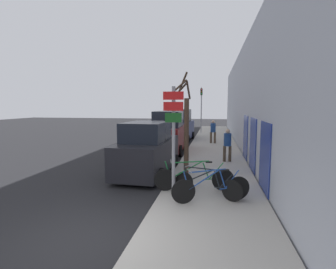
{
  "coord_description": "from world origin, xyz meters",
  "views": [
    {
      "loc": [
        2.64,
        -4.85,
        2.88
      ],
      "look_at": [
        0.8,
        5.47,
        1.71
      ],
      "focal_mm": 28.0,
      "sensor_mm": 36.0,
      "label": 1
    }
  ],
  "objects_px": {
    "parked_car_2": "(180,127)",
    "street_tree": "(185,129)",
    "bicycle_2": "(194,178)",
    "parked_car_1": "(169,134)",
    "pedestrian_far": "(213,130)",
    "traffic_light": "(201,104)",
    "bicycle_0": "(211,188)",
    "bicycle_1": "(207,184)",
    "signpost": "(173,136)",
    "pedestrian_near": "(227,143)",
    "parked_car_0": "(148,150)"
  },
  "relations": [
    {
      "from": "parked_car_0",
      "to": "street_tree",
      "type": "distance_m",
      "value": 2.05
    },
    {
      "from": "signpost",
      "to": "bicycle_2",
      "type": "bearing_deg",
      "value": 50.15
    },
    {
      "from": "bicycle_2",
      "to": "street_tree",
      "type": "relative_size",
      "value": 0.64
    },
    {
      "from": "signpost",
      "to": "bicycle_1",
      "type": "relative_size",
      "value": 1.61
    },
    {
      "from": "parked_car_2",
      "to": "traffic_light",
      "type": "relative_size",
      "value": 0.98
    },
    {
      "from": "bicycle_2",
      "to": "street_tree",
      "type": "xyz_separation_m",
      "value": [
        -0.47,
        1.62,
        1.41
      ]
    },
    {
      "from": "bicycle_1",
      "to": "pedestrian_far",
      "type": "xyz_separation_m",
      "value": [
        0.1,
        11.36,
        0.58
      ]
    },
    {
      "from": "signpost",
      "to": "pedestrian_near",
      "type": "height_order",
      "value": "signpost"
    },
    {
      "from": "parked_car_0",
      "to": "parked_car_1",
      "type": "distance_m",
      "value": 5.13
    },
    {
      "from": "bicycle_1",
      "to": "parked_car_2",
      "type": "bearing_deg",
      "value": 36.48
    },
    {
      "from": "bicycle_2",
      "to": "parked_car_1",
      "type": "height_order",
      "value": "parked_car_1"
    },
    {
      "from": "street_tree",
      "to": "bicycle_0",
      "type": "bearing_deg",
      "value": -67.68
    },
    {
      "from": "parked_car_2",
      "to": "street_tree",
      "type": "bearing_deg",
      "value": -77.91
    },
    {
      "from": "pedestrian_far",
      "to": "traffic_light",
      "type": "relative_size",
      "value": 0.37
    },
    {
      "from": "bicycle_1",
      "to": "traffic_light",
      "type": "bearing_deg",
      "value": 29.04
    },
    {
      "from": "traffic_light",
      "to": "pedestrian_far",
      "type": "bearing_deg",
      "value": -80.09
    },
    {
      "from": "bicycle_1",
      "to": "street_tree",
      "type": "distance_m",
      "value": 2.67
    },
    {
      "from": "parked_car_1",
      "to": "pedestrian_near",
      "type": "xyz_separation_m",
      "value": [
        3.38,
        -2.74,
        -0.07
      ]
    },
    {
      "from": "bicycle_1",
      "to": "pedestrian_near",
      "type": "xyz_separation_m",
      "value": [
        0.83,
        5.14,
        0.54
      ]
    },
    {
      "from": "signpost",
      "to": "parked_car_2",
      "type": "bearing_deg",
      "value": 96.75
    },
    {
      "from": "bicycle_0",
      "to": "parked_car_1",
      "type": "height_order",
      "value": "parked_car_1"
    },
    {
      "from": "bicycle_0",
      "to": "parked_car_1",
      "type": "relative_size",
      "value": 0.53
    },
    {
      "from": "pedestrian_near",
      "to": "pedestrian_far",
      "type": "relative_size",
      "value": 0.96
    },
    {
      "from": "bicycle_0",
      "to": "bicycle_1",
      "type": "distance_m",
      "value": 0.48
    },
    {
      "from": "parked_car_1",
      "to": "parked_car_2",
      "type": "height_order",
      "value": "parked_car_2"
    },
    {
      "from": "parked_car_2",
      "to": "bicycle_0",
      "type": "bearing_deg",
      "value": -75.33
    },
    {
      "from": "street_tree",
      "to": "parked_car_0",
      "type": "bearing_deg",
      "value": 157.33
    },
    {
      "from": "signpost",
      "to": "parked_car_1",
      "type": "bearing_deg",
      "value": 100.89
    },
    {
      "from": "bicycle_0",
      "to": "parked_car_1",
      "type": "bearing_deg",
      "value": -3.22
    },
    {
      "from": "street_tree",
      "to": "bicycle_1",
      "type": "bearing_deg",
      "value": -66.56
    },
    {
      "from": "bicycle_0",
      "to": "signpost",
      "type": "bearing_deg",
      "value": 58.7
    },
    {
      "from": "parked_car_1",
      "to": "pedestrian_far",
      "type": "relative_size",
      "value": 2.51
    },
    {
      "from": "bicycle_2",
      "to": "parked_car_0",
      "type": "relative_size",
      "value": 0.56
    },
    {
      "from": "signpost",
      "to": "bicycle_0",
      "type": "relative_size",
      "value": 1.5
    },
    {
      "from": "bicycle_0",
      "to": "parked_car_0",
      "type": "bearing_deg",
      "value": 18.97
    },
    {
      "from": "parked_car_0",
      "to": "parked_car_2",
      "type": "height_order",
      "value": "parked_car_2"
    },
    {
      "from": "bicycle_1",
      "to": "parked_car_1",
      "type": "relative_size",
      "value": 0.49
    },
    {
      "from": "parked_car_0",
      "to": "parked_car_1",
      "type": "bearing_deg",
      "value": 92.74
    },
    {
      "from": "bicycle_0",
      "to": "parked_car_0",
      "type": "distance_m",
      "value": 4.2
    },
    {
      "from": "pedestrian_near",
      "to": "traffic_light",
      "type": "bearing_deg",
      "value": -97.62
    },
    {
      "from": "parked_car_2",
      "to": "street_tree",
      "type": "xyz_separation_m",
      "value": [
        1.73,
        -11.5,
        0.84
      ]
    },
    {
      "from": "bicycle_1",
      "to": "pedestrian_far",
      "type": "relative_size",
      "value": 1.23
    },
    {
      "from": "bicycle_1",
      "to": "pedestrian_far",
      "type": "bearing_deg",
      "value": 25.05
    },
    {
      "from": "pedestrian_near",
      "to": "parked_car_0",
      "type": "bearing_deg",
      "value": 19.28
    },
    {
      "from": "bicycle_1",
      "to": "traffic_light",
      "type": "height_order",
      "value": "traffic_light"
    },
    {
      "from": "bicycle_1",
      "to": "pedestrian_near",
      "type": "relative_size",
      "value": 1.28
    },
    {
      "from": "bicycle_0",
      "to": "pedestrian_near",
      "type": "xyz_separation_m",
      "value": [
        0.69,
        5.59,
        0.52
      ]
    },
    {
      "from": "parked_car_2",
      "to": "parked_car_0",
      "type": "bearing_deg",
      "value": -86.11
    },
    {
      "from": "parked_car_2",
      "to": "traffic_light",
      "type": "xyz_separation_m",
      "value": [
        1.5,
        4.77,
        1.89
      ]
    },
    {
      "from": "signpost",
      "to": "street_tree",
      "type": "xyz_separation_m",
      "value": [
        0.1,
        2.3,
        -0.01
      ]
    }
  ]
}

